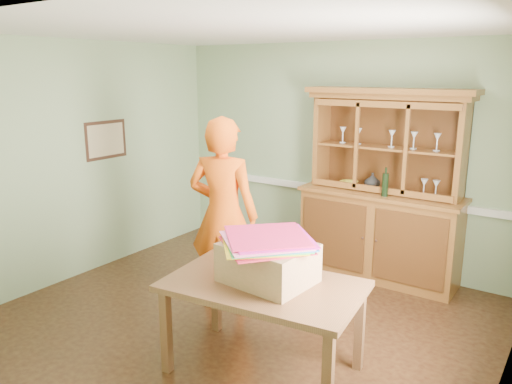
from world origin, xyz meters
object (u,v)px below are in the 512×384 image
Objects in this scene: china_hutch at (381,213)px; dining_table at (263,294)px; person at (223,215)px; cardboard_box at (268,263)px.

dining_table is (-0.06, -2.35, -0.10)m from china_hutch.
person is at bearing 136.29° from dining_table.
person is (-0.95, 0.72, 0.31)m from dining_table.
china_hutch reaches higher than cardboard_box.
person reaches higher than dining_table.
cardboard_box is at bearing 75.05° from dining_table.
dining_table is at bearing 126.89° from person.
china_hutch is at bearing -137.78° from person.
person is at bearing 145.32° from cardboard_box.
person is at bearing -121.61° from china_hutch.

